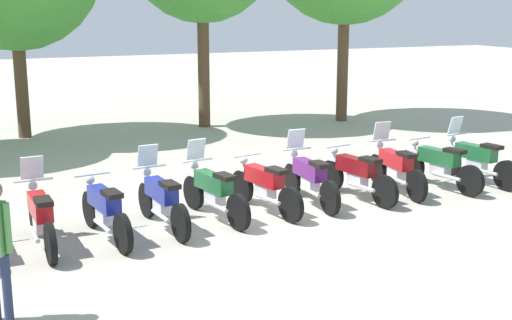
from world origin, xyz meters
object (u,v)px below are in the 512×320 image
(motorcycle_2, at_px, (105,210))
(motorcycle_9, at_px, (439,165))
(motorcycle_4, at_px, (213,191))
(motorcycle_6, at_px, (309,177))
(motorcycle_3, at_px, (162,199))
(motorcycle_5, at_px, (264,185))
(motorcycle_10, at_px, (476,159))
(motorcycle_7, at_px, (356,174))
(motorcycle_1, at_px, (41,216))
(motorcycle_8, at_px, (395,167))

(motorcycle_2, relative_size, motorcycle_9, 1.01)
(motorcycle_4, relative_size, motorcycle_6, 0.99)
(motorcycle_4, xyz_separation_m, motorcycle_6, (2.03, 0.15, 0.00))
(motorcycle_3, xyz_separation_m, motorcycle_6, (3.03, 0.31, 0.00))
(motorcycle_5, bearing_deg, motorcycle_10, -99.41)
(motorcycle_3, height_order, motorcycle_7, motorcycle_3)
(motorcycle_7, distance_m, motorcycle_10, 3.03)
(motorcycle_3, height_order, motorcycle_9, motorcycle_3)
(motorcycle_2, bearing_deg, motorcycle_9, -94.13)
(motorcycle_3, xyz_separation_m, motorcycle_4, (1.01, 0.15, 0.00))
(motorcycle_3, relative_size, motorcycle_5, 1.01)
(motorcycle_3, xyz_separation_m, motorcycle_9, (6.06, 0.22, -0.01))
(motorcycle_2, bearing_deg, motorcycle_10, -94.18)
(motorcycle_4, xyz_separation_m, motorcycle_7, (3.03, 0.07, -0.01))
(motorcycle_6, height_order, motorcycle_7, motorcycle_6)
(motorcycle_1, xyz_separation_m, motorcycle_2, (1.01, -0.01, -0.01))
(motorcycle_5, bearing_deg, motorcycle_6, -92.94)
(motorcycle_8, bearing_deg, motorcycle_6, 96.01)
(motorcycle_1, distance_m, motorcycle_10, 9.09)
(motorcycle_7, distance_m, motorcycle_9, 2.02)
(motorcycle_7, xyz_separation_m, motorcycle_9, (2.02, -0.00, 0.00))
(motorcycle_8, bearing_deg, motorcycle_5, 98.10)
(motorcycle_3, bearing_deg, motorcycle_2, 94.36)
(motorcycle_2, xyz_separation_m, motorcycle_10, (8.07, 0.43, 0.01))
(motorcycle_1, height_order, motorcycle_7, motorcycle_1)
(motorcycle_10, bearing_deg, motorcycle_6, 80.41)
(motorcycle_5, height_order, motorcycle_6, motorcycle_6)
(motorcycle_1, distance_m, motorcycle_7, 6.07)
(motorcycle_5, xyz_separation_m, motorcycle_10, (5.05, 0.09, 0.01))
(motorcycle_10, bearing_deg, motorcycle_9, 83.69)
(motorcycle_10, bearing_deg, motorcycle_5, 82.05)
(motorcycle_2, distance_m, motorcycle_5, 3.05)
(motorcycle_4, relative_size, motorcycle_10, 1.00)
(motorcycle_3, distance_m, motorcycle_4, 1.02)
(motorcycle_1, bearing_deg, motorcycle_5, -87.04)
(motorcycle_8, distance_m, motorcycle_10, 2.01)
(motorcycle_2, height_order, motorcycle_3, motorcycle_3)
(motorcycle_1, xyz_separation_m, motorcycle_10, (9.08, 0.42, 0.00))
(motorcycle_4, bearing_deg, motorcycle_9, -99.44)
(motorcycle_6, bearing_deg, motorcycle_5, 98.48)
(motorcycle_9, distance_m, motorcycle_10, 1.01)
(motorcycle_5, relative_size, motorcycle_9, 1.00)
(motorcycle_3, distance_m, motorcycle_6, 3.05)
(motorcycle_3, relative_size, motorcycle_4, 1.01)
(motorcycle_3, bearing_deg, motorcycle_7, -91.92)
(motorcycle_2, distance_m, motorcycle_8, 6.09)
(motorcycle_1, bearing_deg, motorcycle_3, -87.30)
(motorcycle_3, bearing_deg, motorcycle_10, -92.86)
(motorcycle_3, bearing_deg, motorcycle_1, 89.35)
(motorcycle_9, height_order, motorcycle_10, motorcycle_10)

